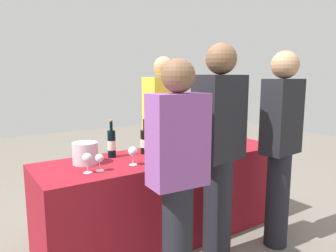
{
  "coord_description": "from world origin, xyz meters",
  "views": [
    {
      "loc": [
        -1.5,
        -2.24,
        1.43
      ],
      "look_at": [
        0.0,
        0.0,
        1.0
      ],
      "focal_mm": 33.57,
      "sensor_mm": 36.0,
      "label": 1
    }
  ],
  "objects_px": {
    "wine_bottle_2": "(179,138)",
    "guest_2": "(281,142)",
    "wine_bottle_1": "(145,141)",
    "wine_glass_5": "(233,136)",
    "wine_bottle_0": "(112,143)",
    "wine_glass_0": "(87,159)",
    "ice_bucket": "(85,153)",
    "wine_glass_1": "(99,159)",
    "wine_glass_4": "(189,143)",
    "server_pouring": "(164,126)",
    "guest_0": "(178,173)",
    "wine_glass_3": "(148,150)",
    "wine_glass_2": "(133,152)",
    "guest_1": "(219,148)",
    "wine_bottle_3": "(200,135)",
    "menu_board": "(190,152)"
  },
  "relations": [
    {
      "from": "wine_bottle_0",
      "to": "ice_bucket",
      "type": "bearing_deg",
      "value": -164.12
    },
    {
      "from": "wine_bottle_2",
      "to": "wine_glass_2",
      "type": "relative_size",
      "value": 2.17
    },
    {
      "from": "wine_bottle_3",
      "to": "wine_glass_1",
      "type": "bearing_deg",
      "value": -167.7
    },
    {
      "from": "wine_glass_5",
      "to": "menu_board",
      "type": "height_order",
      "value": "wine_glass_5"
    },
    {
      "from": "wine_bottle_2",
      "to": "wine_bottle_1",
      "type": "bearing_deg",
      "value": 169.78
    },
    {
      "from": "wine_glass_1",
      "to": "guest_0",
      "type": "bearing_deg",
      "value": -63.41
    },
    {
      "from": "wine_glass_0",
      "to": "wine_glass_1",
      "type": "relative_size",
      "value": 1.14
    },
    {
      "from": "wine_glass_4",
      "to": "wine_glass_5",
      "type": "xyz_separation_m",
      "value": [
        0.53,
        -0.01,
        0.01
      ]
    },
    {
      "from": "wine_glass_3",
      "to": "menu_board",
      "type": "relative_size",
      "value": 0.16
    },
    {
      "from": "wine_bottle_0",
      "to": "wine_glass_0",
      "type": "distance_m",
      "value": 0.45
    },
    {
      "from": "wine_glass_2",
      "to": "menu_board",
      "type": "distance_m",
      "value": 1.86
    },
    {
      "from": "wine_glass_0",
      "to": "wine_glass_1",
      "type": "xyz_separation_m",
      "value": [
        0.09,
        -0.0,
        -0.01
      ]
    },
    {
      "from": "wine_bottle_0",
      "to": "wine_glass_4",
      "type": "bearing_deg",
      "value": -22.28
    },
    {
      "from": "wine_glass_0",
      "to": "wine_bottle_3",
      "type": "bearing_deg",
      "value": 11.24
    },
    {
      "from": "wine_bottle_2",
      "to": "menu_board",
      "type": "distance_m",
      "value": 1.31
    },
    {
      "from": "wine_bottle_3",
      "to": "wine_glass_4",
      "type": "relative_size",
      "value": 2.31
    },
    {
      "from": "wine_glass_5",
      "to": "menu_board",
      "type": "xyz_separation_m",
      "value": [
        0.31,
        1.08,
        -0.42
      ]
    },
    {
      "from": "wine_bottle_2",
      "to": "guest_2",
      "type": "xyz_separation_m",
      "value": [
        0.49,
        -0.74,
        0.04
      ]
    },
    {
      "from": "wine_bottle_0",
      "to": "wine_bottle_2",
      "type": "bearing_deg",
      "value": -9.04
    },
    {
      "from": "ice_bucket",
      "to": "wine_glass_0",
      "type": "bearing_deg",
      "value": -106.12
    },
    {
      "from": "wine_glass_3",
      "to": "wine_glass_5",
      "type": "distance_m",
      "value": 0.99
    },
    {
      "from": "guest_0",
      "to": "wine_bottle_2",
      "type": "bearing_deg",
      "value": 57.92
    },
    {
      "from": "wine_bottle_0",
      "to": "wine_glass_0",
      "type": "height_order",
      "value": "wine_bottle_0"
    },
    {
      "from": "wine_bottle_1",
      "to": "guest_0",
      "type": "bearing_deg",
      "value": -106.32
    },
    {
      "from": "wine_glass_1",
      "to": "server_pouring",
      "type": "distance_m",
      "value": 1.32
    },
    {
      "from": "wine_bottle_2",
      "to": "wine_glass_1",
      "type": "xyz_separation_m",
      "value": [
        -0.86,
        -0.22,
        -0.02
      ]
    },
    {
      "from": "wine_bottle_0",
      "to": "wine_glass_0",
      "type": "xyz_separation_m",
      "value": [
        -0.32,
        -0.32,
        -0.02
      ]
    },
    {
      "from": "wine_glass_1",
      "to": "wine_glass_2",
      "type": "xyz_separation_m",
      "value": [
        0.27,
        0.01,
        0.01
      ]
    },
    {
      "from": "wine_bottle_3",
      "to": "wine_glass_2",
      "type": "height_order",
      "value": "wine_bottle_3"
    },
    {
      "from": "guest_0",
      "to": "guest_1",
      "type": "height_order",
      "value": "guest_1"
    },
    {
      "from": "guest_2",
      "to": "wine_bottle_1",
      "type": "bearing_deg",
      "value": 129.51
    },
    {
      "from": "wine_bottle_0",
      "to": "wine_glass_2",
      "type": "xyz_separation_m",
      "value": [
        0.04,
        -0.31,
        -0.02
      ]
    },
    {
      "from": "wine_glass_4",
      "to": "server_pouring",
      "type": "relative_size",
      "value": 0.08
    },
    {
      "from": "wine_bottle_0",
      "to": "menu_board",
      "type": "distance_m",
      "value": 1.73
    },
    {
      "from": "wine_glass_2",
      "to": "wine_glass_5",
      "type": "xyz_separation_m",
      "value": [
        1.12,
        0.05,
        -0.0
      ]
    },
    {
      "from": "wine_glass_3",
      "to": "menu_board",
      "type": "distance_m",
      "value": 1.78
    },
    {
      "from": "wine_glass_5",
      "to": "ice_bucket",
      "type": "relative_size",
      "value": 0.72
    },
    {
      "from": "wine_glass_3",
      "to": "wine_glass_4",
      "type": "height_order",
      "value": "wine_glass_3"
    },
    {
      "from": "wine_bottle_0",
      "to": "wine_glass_1",
      "type": "height_order",
      "value": "wine_bottle_0"
    },
    {
      "from": "wine_bottle_3",
      "to": "wine_glass_2",
      "type": "bearing_deg",
      "value": -164.37
    },
    {
      "from": "wine_bottle_1",
      "to": "wine_glass_5",
      "type": "distance_m",
      "value": 0.89
    },
    {
      "from": "wine_bottle_3",
      "to": "ice_bucket",
      "type": "bearing_deg",
      "value": 179.9
    },
    {
      "from": "ice_bucket",
      "to": "guest_0",
      "type": "height_order",
      "value": "guest_0"
    },
    {
      "from": "wine_bottle_0",
      "to": "wine_glass_2",
      "type": "relative_size",
      "value": 2.25
    },
    {
      "from": "wine_glass_2",
      "to": "wine_glass_4",
      "type": "bearing_deg",
      "value": 5.66
    },
    {
      "from": "wine_bottle_0",
      "to": "wine_glass_4",
      "type": "xyz_separation_m",
      "value": [
        0.63,
        -0.26,
        -0.02
      ]
    },
    {
      "from": "wine_bottle_2",
      "to": "wine_glass_3",
      "type": "distance_m",
      "value": 0.52
    },
    {
      "from": "wine_glass_0",
      "to": "wine_glass_5",
      "type": "bearing_deg",
      "value": 1.86
    },
    {
      "from": "wine_bottle_3",
      "to": "wine_glass_4",
      "type": "xyz_separation_m",
      "value": [
        -0.27,
        -0.18,
        -0.02
      ]
    },
    {
      "from": "wine_bottle_1",
      "to": "wine_glass_3",
      "type": "distance_m",
      "value": 0.32
    }
  ]
}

